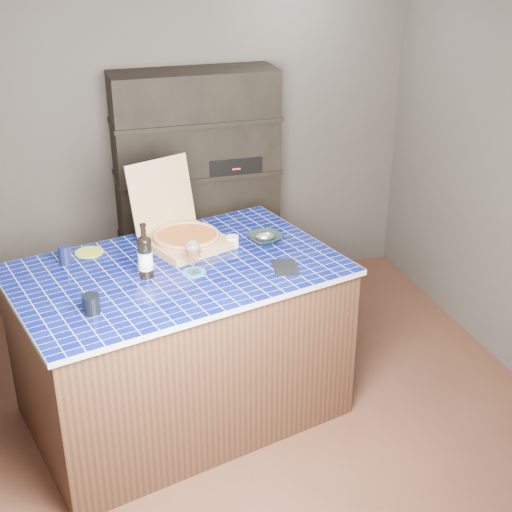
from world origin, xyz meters
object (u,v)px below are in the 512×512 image
object	(u,v)px
pizza_box	(184,234)
bowl	(265,238)
wine_glass	(193,251)
dvd_case	(285,267)
kitchen_island	(181,343)
mead_bottle	(145,256)

from	to	relation	value
pizza_box	bowl	bearing A→B (deg)	-34.93
pizza_box	bowl	size ratio (longest dim) A/B	3.18
wine_glass	bowl	world-z (taller)	wine_glass
pizza_box	wine_glass	xyz separation A→B (m)	(-0.03, -0.39, 0.07)
dvd_case	kitchen_island	bearing A→B (deg)	170.99
pizza_box	dvd_case	xyz separation A→B (m)	(0.47, -0.49, -0.06)
pizza_box	bowl	world-z (taller)	pizza_box
kitchen_island	pizza_box	size ratio (longest dim) A/B	3.15
pizza_box	mead_bottle	distance (m)	0.47
pizza_box	kitchen_island	bearing A→B (deg)	-131.35
kitchen_island	mead_bottle	xyz separation A→B (m)	(-0.18, -0.06, 0.62)
mead_bottle	dvd_case	size ratio (longest dim) A/B	1.69
pizza_box	dvd_case	bearing A→B (deg)	-67.67
kitchen_island	bowl	size ratio (longest dim) A/B	10.01
mead_bottle	dvd_case	xyz separation A→B (m)	(0.76, -0.13, -0.12)
kitchen_island	mead_bottle	bearing A→B (deg)	-175.10
dvd_case	bowl	world-z (taller)	bowl
pizza_box	dvd_case	size ratio (longest dim) A/B	3.44
mead_bottle	wine_glass	distance (m)	0.26
kitchen_island	bowl	xyz separation A→B (m)	(0.58, 0.19, 0.52)
pizza_box	wine_glass	distance (m)	0.40
kitchen_island	dvd_case	distance (m)	0.79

